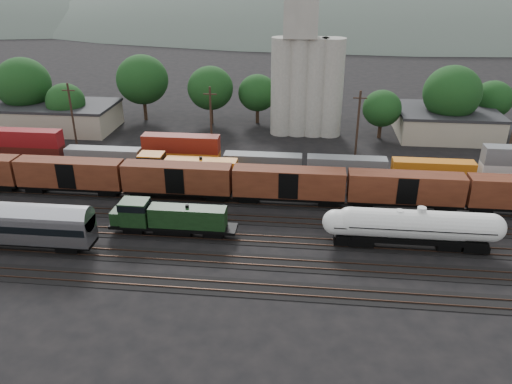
# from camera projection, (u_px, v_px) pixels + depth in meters

# --- Properties ---
(ground) EXTENTS (600.00, 600.00, 0.00)m
(ground) POSITION_uv_depth(u_px,v_px,m) (272.00, 220.00, 64.24)
(ground) COLOR black
(tracks) EXTENTS (180.00, 33.20, 0.20)m
(tracks) POSITION_uv_depth(u_px,v_px,m) (272.00, 220.00, 64.22)
(tracks) COLOR black
(tracks) RESTS_ON ground
(green_locomotive) EXTENTS (15.41, 2.72, 4.08)m
(green_locomotive) POSITION_uv_depth(u_px,v_px,m) (166.00, 217.00, 59.96)
(green_locomotive) COLOR black
(green_locomotive) RESTS_ON ground
(tank_car_a) EXTENTS (17.24, 3.09, 4.52)m
(tank_car_a) POSITION_uv_depth(u_px,v_px,m) (398.00, 227.00, 57.17)
(tank_car_a) COLOR silver
(tank_car_a) RESTS_ON ground
(tank_car_b) EXTENTS (18.98, 3.40, 4.97)m
(tank_car_b) POSITION_uv_depth(u_px,v_px,m) (419.00, 226.00, 56.83)
(tank_car_b) COLOR silver
(tank_car_b) RESTS_ON ground
(orange_locomotive) EXTENTS (17.64, 2.94, 4.41)m
(orange_locomotive) POSITION_uv_depth(u_px,v_px,m) (181.00, 169.00, 73.60)
(orange_locomotive) COLOR black
(orange_locomotive) RESTS_ON ground
(boxcar_string) EXTENTS (138.20, 2.90, 4.20)m
(boxcar_string) POSITION_uv_depth(u_px,v_px,m) (289.00, 183.00, 67.27)
(boxcar_string) COLOR black
(boxcar_string) RESTS_ON ground
(container_wall) EXTENTS (165.46, 2.60, 5.80)m
(container_wall) POSITION_uv_depth(u_px,v_px,m) (152.00, 155.00, 78.69)
(container_wall) COLOR black
(container_wall) RESTS_ON ground
(grain_silo) EXTENTS (13.40, 5.00, 29.00)m
(grain_silo) POSITION_uv_depth(u_px,v_px,m) (306.00, 75.00, 91.66)
(grain_silo) COLOR #9B988E
(grain_silo) RESTS_ON ground
(industrial_sheds) EXTENTS (119.38, 17.26, 5.10)m
(industrial_sheds) POSITION_uv_depth(u_px,v_px,m) (322.00, 123.00, 94.32)
(industrial_sheds) COLOR #9E937F
(industrial_sheds) RESTS_ON ground
(tree_band) EXTENTS (165.68, 18.97, 13.67)m
(tree_band) POSITION_uv_depth(u_px,v_px,m) (281.00, 91.00, 96.86)
(tree_band) COLOR black
(tree_band) RESTS_ON ground
(utility_poles) EXTENTS (122.20, 0.36, 12.00)m
(utility_poles) POSITION_uv_depth(u_px,v_px,m) (283.00, 124.00, 81.48)
(utility_poles) COLOR black
(utility_poles) RESTS_ON ground
(distant_hills) EXTENTS (860.00, 286.00, 130.00)m
(distant_hills) POSITION_uv_depth(u_px,v_px,m) (344.00, 53.00, 305.09)
(distant_hills) COLOR #59665B
(distant_hills) RESTS_ON ground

